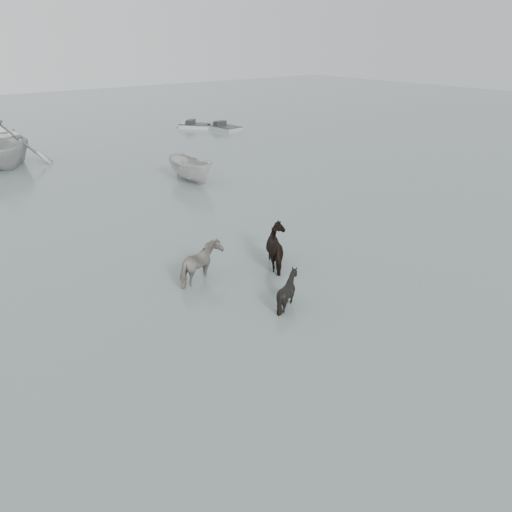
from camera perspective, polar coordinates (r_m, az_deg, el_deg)
name	(u,v)px	position (r m, az deg, el deg)	size (l,w,h in m)	color
ground	(282,296)	(16.68, 3.01, -4.55)	(140.00, 140.00, 0.00)	slate
pony_pinto	(200,260)	(17.43, -6.37, -0.49)	(0.84, 1.85, 1.56)	black
pony_dark	(281,243)	(18.54, 2.86, 1.44)	(1.70, 1.45, 1.71)	black
pony_black	(288,286)	(15.85, 3.66, -3.43)	(1.09, 1.22, 1.35)	black
rowboat_trail	(5,142)	(36.78, -26.73, 11.59)	(5.25, 6.09, 3.21)	#A4A7A5
boat_small	(191,168)	(29.88, -7.44, 9.97)	(1.56, 4.14, 1.60)	#BBBAB6
skiff_port	(224,126)	(46.62, -3.67, 14.63)	(4.39, 1.60, 0.75)	#989B98
skiff_star	(196,124)	(47.85, -6.88, 14.76)	(3.92, 1.60, 0.75)	beige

